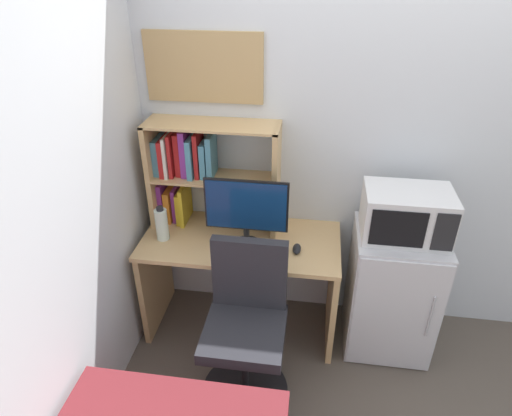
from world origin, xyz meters
TOP-DOWN VIEW (x-y plane):
  - wall_back at (0.40, 0.02)m, footprint 6.40×0.04m
  - desk at (-0.93, -0.29)m, footprint 1.23×0.59m
  - hutch_bookshelf at (-1.24, -0.12)m, footprint 0.81×0.26m
  - monitor at (-0.89, -0.36)m, footprint 0.49×0.18m
  - keyboard at (-0.89, -0.39)m, footprint 0.38×0.16m
  - computer_mouse at (-0.58, -0.38)m, footprint 0.05×0.10m
  - water_bottle at (-1.41, -0.36)m, footprint 0.08×0.08m
  - mini_fridge at (0.03, -0.29)m, footprint 0.52×0.50m
  - microwave at (0.03, -0.29)m, footprint 0.49×0.34m
  - desk_chair at (-0.82, -0.78)m, footprint 0.50×0.50m
  - wall_corkboard at (-1.18, -0.01)m, footprint 0.69×0.02m

SIDE VIEW (x-z plane):
  - mini_fridge at x=0.03m, z-range 0.00..0.85m
  - desk_chair at x=-0.82m, z-range -0.05..0.91m
  - desk at x=-0.93m, z-range 0.14..0.87m
  - keyboard at x=-0.89m, z-range 0.73..0.75m
  - computer_mouse at x=-0.58m, z-range 0.73..0.76m
  - water_bottle at x=-1.41m, z-range 0.72..0.95m
  - monitor at x=-0.89m, z-range 0.76..1.21m
  - microwave at x=0.03m, z-range 0.85..1.13m
  - hutch_bookshelf at x=-1.24m, z-range 0.76..1.45m
  - wall_back at x=0.40m, z-range 0.00..2.60m
  - wall_corkboard at x=-1.18m, z-range 1.50..1.91m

